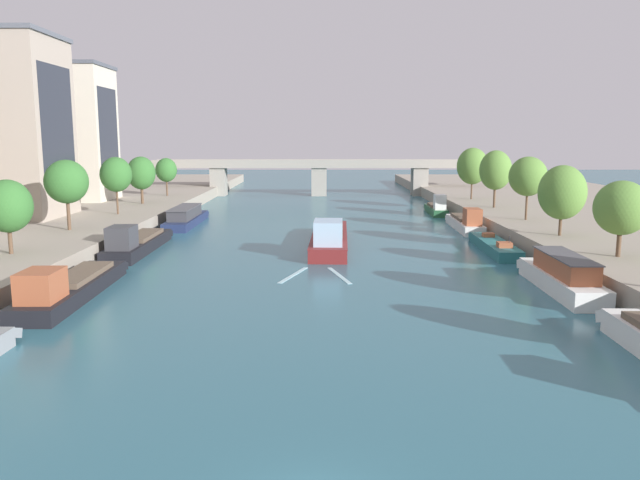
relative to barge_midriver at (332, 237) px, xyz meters
name	(u,v)px	position (x,y,z in m)	size (l,w,h in m)	color
quay_left	(1,224)	(-38.07, 10.35, -0.12)	(36.00, 170.00, 1.78)	gray
barge_midriver	(332,237)	(0.00, 0.00, 0.00)	(4.11, 20.10, 3.40)	maroon
wake_behind_barge	(318,275)	(-1.24, -13.00, -0.99)	(5.60, 5.99, 0.03)	#A0CCD6
moored_boat_left_near	(73,286)	(-17.70, -20.28, -0.15)	(3.20, 15.67, 2.90)	black
moored_boat_left_end	(139,242)	(-18.30, -2.78, -0.10)	(2.92, 15.47, 3.09)	black
moored_boat_left_lone	(188,217)	(-17.64, 16.10, -0.04)	(2.94, 15.43, 2.32)	#1E284C
moored_boat_right_far	(564,276)	(16.08, -18.13, 0.12)	(2.75, 12.57, 2.69)	silver
moored_boat_right_gap_after	(496,246)	(15.74, -2.20, -0.49)	(2.62, 13.08, 2.08)	#23666B
moored_boat_right_end	(467,222)	(16.19, 11.82, -0.13)	(2.71, 13.41, 2.95)	silver
moored_boat_right_upstream	(439,208)	(15.62, 27.19, -0.14)	(2.32, 10.28, 3.05)	#235633
tree_left_distant	(10,206)	(-25.04, -13.19, 4.49)	(3.73, 3.73, 5.78)	brown
tree_left_by_lamp	(69,182)	(-25.58, -0.37, 5.48)	(4.15, 4.15, 6.85)	brown
tree_left_nearest	(118,175)	(-24.96, 12.59, 5.44)	(3.70, 3.70, 6.73)	brown
tree_left_end_of_row	(143,173)	(-25.44, 24.68, 4.95)	(3.86, 3.86, 6.44)	brown
tree_left_third	(168,170)	(-24.92, 36.61, 4.77)	(3.29, 3.29, 5.87)	brown
tree_right_by_lamp	(624,208)	(21.73, -14.42, 4.48)	(4.05, 4.05, 5.78)	brown
tree_right_distant	(565,193)	(21.26, -3.97, 4.76)	(4.31, 4.31, 6.49)	brown
tree_right_second	(530,177)	(21.79, 7.30, 5.54)	(4.12, 4.12, 6.93)	brown
tree_right_far	(498,170)	(21.71, 19.75, 5.59)	(4.13, 4.13, 7.38)	brown
tree_right_past_mid	(475,166)	(21.46, 31.09, 5.62)	(4.53, 4.53, 7.53)	brown
building_left_middle	(67,133)	(-37.80, 30.16, 10.45)	(13.13, 9.99, 19.32)	beige
bridge_far	(321,173)	(-1.13, 56.78, 3.29)	(61.88, 4.40, 6.73)	gray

